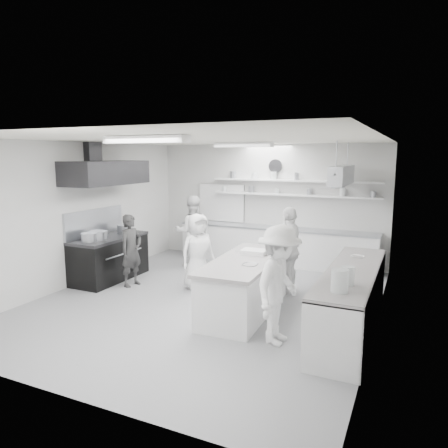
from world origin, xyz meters
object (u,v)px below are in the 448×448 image
at_px(cook_back, 192,231).
at_px(cook_stove, 131,250).
at_px(stove, 110,259).
at_px(back_counter, 275,246).
at_px(right_counter, 351,301).
at_px(prep_island, 245,287).

bearing_deg(cook_back, cook_stove, 43.39).
height_order(stove, back_counter, back_counter).
bearing_deg(stove, cook_back, 57.79).
xyz_separation_m(right_counter, cook_back, (-4.14, 2.36, 0.40)).
bearing_deg(cook_stove, right_counter, -86.97).
xyz_separation_m(stove, prep_island, (3.45, -0.55, -0.00)).
relative_size(stove, cook_back, 1.03).
relative_size(cook_stove, cook_back, 0.86).
height_order(stove, cook_back, cook_back).
xyz_separation_m(right_counter, prep_island, (-1.80, 0.05, -0.02)).
height_order(stove, prep_island, stove).
bearing_deg(prep_island, cook_stove, 169.64).
bearing_deg(right_counter, prep_island, 178.36).
height_order(back_counter, right_counter, right_counter).
bearing_deg(right_counter, cook_stove, 174.64).
relative_size(back_counter, right_counter, 1.52).
distance_m(stove, prep_island, 3.49).
xyz_separation_m(cook_stove, cook_back, (0.38, 1.93, 0.12)).
xyz_separation_m(back_counter, prep_island, (0.55, -3.35, -0.01)).
relative_size(right_counter, cook_back, 1.89).
bearing_deg(stove, prep_island, -9.04).
height_order(back_counter, cook_stove, cook_stove).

